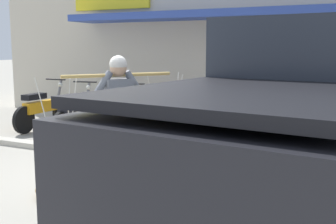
% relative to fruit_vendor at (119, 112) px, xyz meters
% --- Properties ---
extents(ground_plane, '(90.00, 90.00, 0.00)m').
position_rel_fruit_vendor_xyz_m(ground_plane, '(-0.42, 0.44, -0.98)').
color(ground_plane, '#9E998C').
extents(sidewalk_curb, '(20.00, 0.24, 0.10)m').
position_rel_fruit_vendor_xyz_m(sidewalk_curb, '(-0.42, 1.14, -0.93)').
color(sidewalk_curb, '#BAB4A5').
rests_on(sidewalk_curb, ground).
extents(fruit_vendor, '(0.89, 1.19, 1.70)m').
position_rel_fruit_vendor_xyz_m(fruit_vendor, '(0.00, 0.00, 0.00)').
color(fruit_vendor, '#2D2823').
rests_on(fruit_vendor, ground).
extents(fruit_basket_left_side, '(0.70, 0.70, 1.45)m').
position_rel_fruit_vendor_xyz_m(fruit_basket_left_side, '(0.42, 0.59, -0.90)').
color(fruit_basket_left_side, '#9E7542').
rests_on(fruit_basket_left_side, ground).
extents(fruit_basket_right_side, '(0.70, 0.70, 1.45)m').
position_rel_fruit_vendor_xyz_m(fruit_basket_right_side, '(-0.43, -0.58, -0.90)').
color(fruit_basket_right_side, '#9E7542').
rests_on(fruit_basket_right_side, ground).
extents(motorcycle_nearest_shop, '(0.54, 1.82, 1.09)m').
position_rel_fruit_vendor_xyz_m(motorcycle_nearest_shop, '(-3.63, 2.59, -0.52)').
color(motorcycle_nearest_shop, black).
rests_on(motorcycle_nearest_shop, ground).
extents(motorcycle_second_in_row, '(0.55, 1.81, 1.09)m').
position_rel_fruit_vendor_xyz_m(motorcycle_second_in_row, '(-2.54, 2.33, -0.52)').
color(motorcycle_second_in_row, black).
rests_on(motorcycle_second_in_row, ground).
extents(motorcycle_third_in_row, '(0.54, 1.81, 1.09)m').
position_rel_fruit_vendor_xyz_m(motorcycle_third_in_row, '(-1.40, 2.36, -0.52)').
color(motorcycle_third_in_row, black).
rests_on(motorcycle_third_in_row, ground).
extents(motorcycle_end_of_row, '(0.54, 1.82, 1.09)m').
position_rel_fruit_vendor_xyz_m(motorcycle_end_of_row, '(-0.16, 2.16, -0.52)').
color(motorcycle_end_of_row, black).
rests_on(motorcycle_end_of_row, ground).
extents(parked_truck, '(2.57, 4.89, 2.10)m').
position_rel_fruit_vendor_xyz_m(parked_truck, '(2.17, -0.13, 0.06)').
color(parked_truck, black).
rests_on(parked_truck, ground).
extents(storefront_building, '(13.00, 6.00, 4.20)m').
position_rel_fruit_vendor_xyz_m(storefront_building, '(-0.30, 7.34, 1.13)').
color(storefront_building, beige).
rests_on(storefront_building, ground).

